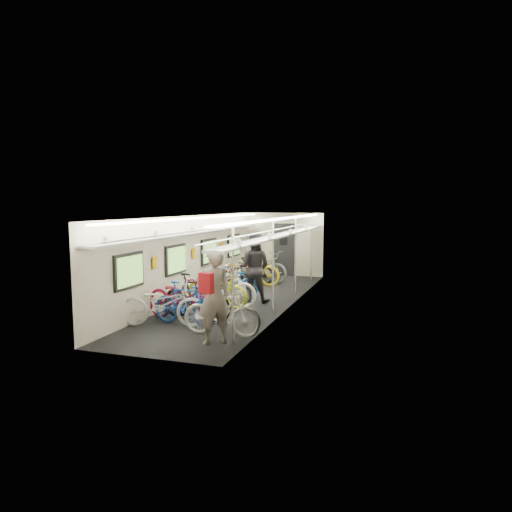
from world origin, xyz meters
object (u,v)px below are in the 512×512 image
Objects in this scene: backpack at (206,283)px; bicycle_1 at (185,304)px; passenger_mid at (254,268)px; passenger_near at (214,296)px; bicycle_0 at (163,304)px.

bicycle_1 is at bearing 140.34° from backpack.
passenger_mid is (0.69, 2.89, 0.46)m from bicycle_1.
bicycle_1 is at bearing -85.96° from passenger_near.
bicycle_1 is (0.45, 0.21, -0.01)m from bicycle_0.
bicycle_1 is 4.40× the size of backpack.
bicycle_1 is at bearing -80.78° from bicycle_0.
backpack is at bearing 52.11° from passenger_near.
bicycle_1 is 2.06m from backpack.
backpack is (0.51, -4.37, 0.32)m from passenger_mid.
passenger_near reaches higher than bicycle_0.
backpack is (0.05, -0.47, 0.34)m from passenger_near.
passenger_mid is at bearing 108.09° from backpack.
backpack is at bearing -132.84° from bicycle_1.
passenger_near reaches higher than backpack.
passenger_near is 0.58m from backpack.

